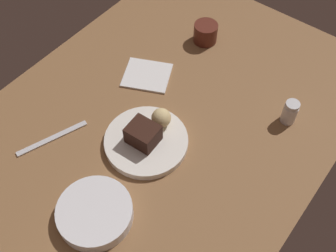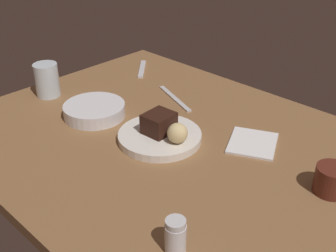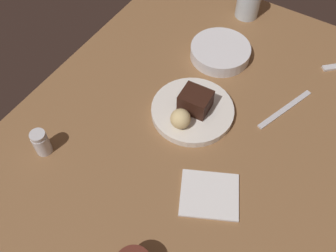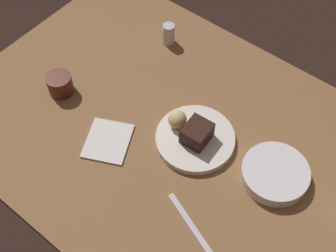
{
  "view_description": "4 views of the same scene",
  "coord_description": "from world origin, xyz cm",
  "px_view_note": "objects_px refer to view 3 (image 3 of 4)",
  "views": [
    {
      "loc": [
        -49.74,
        -42.05,
        91.46
      ],
      "look_at": [
        -1.24,
        -4.37,
        6.93
      ],
      "focal_mm": 44.61,
      "sensor_mm": 36.0,
      "label": 1
    },
    {
      "loc": [
        59.02,
        -66.49,
        59.15
      ],
      "look_at": [
        -3.74,
        -1.75,
        8.26
      ],
      "focal_mm": 45.4,
      "sensor_mm": 36.0,
      "label": 2
    },
    {
      "loc": [
        47.67,
        24.72,
        81.38
      ],
      "look_at": [
        1.46,
        -3.99,
        5.24
      ],
      "focal_mm": 40.81,
      "sensor_mm": 36.0,
      "label": 3
    },
    {
      "loc": [
        -42.06,
        54.4,
        104.71
      ],
      "look_at": [
        -0.62,
        2.3,
        8.94
      ],
      "focal_mm": 48.27,
      "sensor_mm": 36.0,
      "label": 4
    }
  ],
  "objects_px": {
    "dessert_plate": "(192,111)",
    "chocolate_cake_slice": "(195,101)",
    "folded_napkin": "(209,195)",
    "water_glass": "(249,1)",
    "bread_roll": "(181,119)",
    "salt_shaker": "(41,142)",
    "butter_knife": "(285,109)",
    "side_bowl": "(220,52)"
  },
  "relations": [
    {
      "from": "salt_shaker",
      "to": "side_bowl",
      "type": "relative_size",
      "value": 0.4
    },
    {
      "from": "bread_roll",
      "to": "butter_knife",
      "type": "distance_m",
      "value": 0.28
    },
    {
      "from": "side_bowl",
      "to": "bread_roll",
      "type": "bearing_deg",
      "value": 7.09
    },
    {
      "from": "chocolate_cake_slice",
      "to": "folded_napkin",
      "type": "bearing_deg",
      "value": 37.62
    },
    {
      "from": "bread_roll",
      "to": "butter_knife",
      "type": "relative_size",
      "value": 0.27
    },
    {
      "from": "salt_shaker",
      "to": "water_glass",
      "type": "height_order",
      "value": "water_glass"
    },
    {
      "from": "dessert_plate",
      "to": "butter_knife",
      "type": "distance_m",
      "value": 0.24
    },
    {
      "from": "chocolate_cake_slice",
      "to": "butter_knife",
      "type": "xyz_separation_m",
      "value": [
        -0.13,
        0.2,
        -0.04
      ]
    },
    {
      "from": "dessert_plate",
      "to": "salt_shaker",
      "type": "relative_size",
      "value": 3.07
    },
    {
      "from": "side_bowl",
      "to": "folded_napkin",
      "type": "distance_m",
      "value": 0.44
    },
    {
      "from": "salt_shaker",
      "to": "folded_napkin",
      "type": "distance_m",
      "value": 0.41
    },
    {
      "from": "dessert_plate",
      "to": "chocolate_cake_slice",
      "type": "xyz_separation_m",
      "value": [
        -0.01,
        0.0,
        0.04
      ]
    },
    {
      "from": "salt_shaker",
      "to": "butter_knife",
      "type": "relative_size",
      "value": 0.36
    },
    {
      "from": "bread_roll",
      "to": "folded_napkin",
      "type": "distance_m",
      "value": 0.19
    },
    {
      "from": "dessert_plate",
      "to": "water_glass",
      "type": "distance_m",
      "value": 0.44
    },
    {
      "from": "dessert_plate",
      "to": "folded_napkin",
      "type": "distance_m",
      "value": 0.23
    },
    {
      "from": "chocolate_cake_slice",
      "to": "butter_knife",
      "type": "height_order",
      "value": "chocolate_cake_slice"
    },
    {
      "from": "chocolate_cake_slice",
      "to": "folded_napkin",
      "type": "distance_m",
      "value": 0.24
    },
    {
      "from": "butter_knife",
      "to": "folded_napkin",
      "type": "height_order",
      "value": "folded_napkin"
    },
    {
      "from": "side_bowl",
      "to": "butter_knife",
      "type": "height_order",
      "value": "side_bowl"
    },
    {
      "from": "salt_shaker",
      "to": "water_glass",
      "type": "relative_size",
      "value": 0.68
    },
    {
      "from": "side_bowl",
      "to": "butter_knife",
      "type": "relative_size",
      "value": 0.9
    },
    {
      "from": "bread_roll",
      "to": "salt_shaker",
      "type": "bearing_deg",
      "value": -47.58
    },
    {
      "from": "dessert_plate",
      "to": "folded_napkin",
      "type": "height_order",
      "value": "dessert_plate"
    },
    {
      "from": "bread_roll",
      "to": "water_glass",
      "type": "distance_m",
      "value": 0.5
    },
    {
      "from": "bread_roll",
      "to": "salt_shaker",
      "type": "relative_size",
      "value": 0.73
    },
    {
      "from": "dessert_plate",
      "to": "bread_roll",
      "type": "bearing_deg",
      "value": -0.39
    },
    {
      "from": "chocolate_cake_slice",
      "to": "side_bowl",
      "type": "relative_size",
      "value": 0.43
    },
    {
      "from": "dessert_plate",
      "to": "butter_knife",
      "type": "height_order",
      "value": "dessert_plate"
    },
    {
      "from": "bread_roll",
      "to": "folded_napkin",
      "type": "relative_size",
      "value": 0.39
    },
    {
      "from": "chocolate_cake_slice",
      "to": "side_bowl",
      "type": "bearing_deg",
      "value": -169.81
    },
    {
      "from": "dessert_plate",
      "to": "chocolate_cake_slice",
      "type": "height_order",
      "value": "chocolate_cake_slice"
    },
    {
      "from": "butter_knife",
      "to": "folded_napkin",
      "type": "relative_size",
      "value": 1.47
    },
    {
      "from": "salt_shaker",
      "to": "folded_napkin",
      "type": "height_order",
      "value": "salt_shaker"
    },
    {
      "from": "bread_roll",
      "to": "side_bowl",
      "type": "relative_size",
      "value": 0.29
    },
    {
      "from": "water_glass",
      "to": "bread_roll",
      "type": "bearing_deg",
      "value": 5.77
    },
    {
      "from": "water_glass",
      "to": "side_bowl",
      "type": "distance_m",
      "value": 0.21
    },
    {
      "from": "side_bowl",
      "to": "chocolate_cake_slice",
      "type": "bearing_deg",
      "value": 10.19
    },
    {
      "from": "dessert_plate",
      "to": "side_bowl",
      "type": "height_order",
      "value": "side_bowl"
    },
    {
      "from": "chocolate_cake_slice",
      "to": "salt_shaker",
      "type": "distance_m",
      "value": 0.38
    },
    {
      "from": "bread_roll",
      "to": "dessert_plate",
      "type": "bearing_deg",
      "value": 179.61
    },
    {
      "from": "bread_roll",
      "to": "salt_shaker",
      "type": "height_order",
      "value": "bread_roll"
    }
  ]
}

